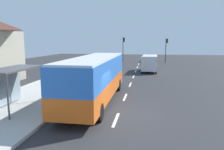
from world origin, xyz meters
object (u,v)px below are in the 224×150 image
Objects in this scene: traffic_light_far_side at (123,46)px; bus_shelter at (9,77)px; recycling_bin_blue at (64,91)px; bus at (95,76)px; white_van at (150,62)px; traffic_light_near_side at (166,47)px; sedan_near at (150,58)px; recycling_bin_orange at (60,93)px.

traffic_light_far_side is 1.27× the size of bus_shelter.
traffic_light_far_side is at bearing 87.93° from recycling_bin_blue.
bus is 11.60× the size of recycling_bin_blue.
white_van reaches higher than recycling_bin_blue.
traffic_light_near_side is (9.70, 29.55, 2.58)m from recycling_bin_blue.
bus_shelter is (-8.71, -34.95, 1.31)m from sedan_near.
bus is 16.88m from white_van.
white_van reaches higher than sedan_near.
traffic_light_far_side is (1.10, 30.35, 2.72)m from recycling_bin_blue.
white_van is 13.98m from traffic_light_near_side.
sedan_near is at bearing 89.64° from white_van.
white_van is at bearing 76.60° from bus.
bus is 2.09× the size of white_van.
traffic_light_near_side reaches higher than recycling_bin_blue.
bus reaches higher than sedan_near.
bus_shelter is (-2.21, -3.12, 1.44)m from recycling_bin_blue.
white_van is 15.75m from sedan_near.
bus_shelter is at bearing -125.37° from recycling_bin_blue.
white_van is (3.91, 16.42, -0.50)m from bus.
recycling_bin_blue is 30.50m from traffic_light_far_side.
bus reaches higher than white_van.
bus_shelter is (-4.70, -2.80, 0.25)m from bus.
white_van is at bearing -90.36° from sedan_near.
bus_shelter reaches higher than recycling_bin_blue.
traffic_light_near_side is (3.20, -2.28, 2.44)m from sedan_near.
bus is at bearing -87.41° from traffic_light_far_side.
traffic_light_far_side is 33.66m from bus_shelter.
sedan_near is at bearing 76.01° from bus_shelter.
bus_shelter is at bearing -103.99° from sedan_near.
bus_shelter reaches higher than sedan_near.
recycling_bin_blue is at bearing 90.00° from recycling_bin_orange.
white_van is 5.56× the size of recycling_bin_orange.
traffic_light_near_side is (7.21, 29.87, 1.39)m from bus.
bus_shelter is at bearing -95.65° from traffic_light_far_side.
sedan_near is 33.18m from recycling_bin_orange.
recycling_bin_orange is at bearing -110.85° from white_van.
traffic_light_near_side is at bearing 69.97° from bus_shelter.
sedan_near is (4.01, 32.15, -1.05)m from bus.
recycling_bin_orange is at bearing -171.19° from bus.
sedan_near is 4.63m from traffic_light_near_side.
sedan_near is 4.65× the size of recycling_bin_orange.
sedan_near is at bearing 82.89° from bus.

